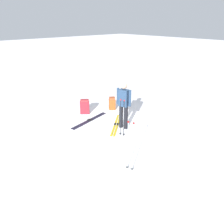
{
  "coord_description": "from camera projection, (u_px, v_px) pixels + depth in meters",
  "views": [
    {
      "loc": [
        -5.59,
        5.14,
        3.74
      ],
      "look_at": [
        0.0,
        0.0,
        0.7
      ],
      "focal_mm": 37.69,
      "sensor_mm": 36.0,
      "label": 1
    }
  ],
  "objects": [
    {
      "name": "ground_plane",
      "position": [
        112.0,
        130.0,
        8.44
      ],
      "size": [
        80.0,
        80.0,
        0.0
      ],
      "primitive_type": "plane",
      "color": "white"
    },
    {
      "name": "ski_pair_near",
      "position": [
        116.0,
        125.0,
        8.85
      ],
      "size": [
        1.31,
        1.59,
        0.05
      ],
      "color": "gold",
      "rests_on": "ground_plane"
    },
    {
      "name": "ski_poles_planted_far",
      "position": [
        122.0,
        116.0,
        7.8
      ],
      "size": [
        0.2,
        0.11,
        1.3
      ],
      "color": "black",
      "rests_on": "ground_plane"
    },
    {
      "name": "backpack_bright",
      "position": [
        85.0,
        107.0,
        9.82
      ],
      "size": [
        0.41,
        0.43,
        0.61
      ],
      "color": "maroon",
      "rests_on": "ground_plane"
    },
    {
      "name": "skier_standing",
      "position": [
        124.0,
        103.0,
        8.28
      ],
      "size": [
        0.56,
        0.3,
        1.7
      ],
      "color": "black",
      "rests_on": "ground_plane"
    },
    {
      "name": "backpack_large_dark",
      "position": [
        112.0,
        103.0,
        10.32
      ],
      "size": [
        0.41,
        0.4,
        0.53
      ],
      "color": "brown",
      "rests_on": "ground_plane"
    },
    {
      "name": "ski_poles_planted_near",
      "position": [
        130.0,
        144.0,
        5.94
      ],
      "size": [
        0.21,
        0.11,
        1.4
      ],
      "color": "#A9BAC3",
      "rests_on": "ground_plane"
    },
    {
      "name": "ski_pair_far",
      "position": [
        90.0,
        120.0,
        9.21
      ],
      "size": [
        0.58,
        1.93,
        0.05
      ],
      "color": "black",
      "rests_on": "ground_plane"
    }
  ]
}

